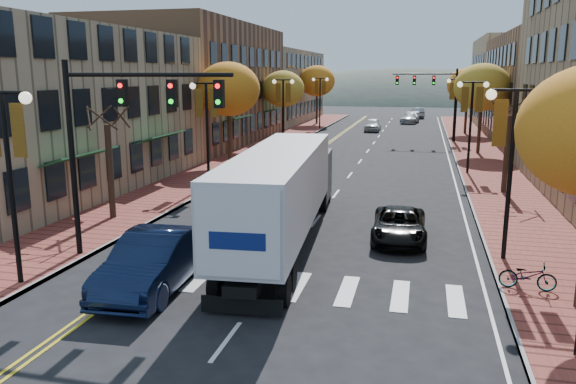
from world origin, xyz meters
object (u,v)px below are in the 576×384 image
Objects in this scene: navy_sedan at (154,261)px; black_suv at (399,225)px; semi_truck at (285,187)px; bicycle at (528,276)px.

black_suv is (7.12, 7.03, -0.26)m from navy_sedan.
black_suv is at bearing 12.34° from semi_truck.
semi_truck is 9.35× the size of bicycle.
navy_sedan reaches higher than black_suv.
semi_truck is at bearing -165.07° from black_suv.
navy_sedan is (-2.74, -5.72, -1.33)m from semi_truck.
bicycle is (11.13, 2.25, -0.31)m from navy_sedan.
black_suv is at bearing 44.43° from bicycle.
navy_sedan is 11.36m from bicycle.
black_suv is 2.75× the size of bicycle.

